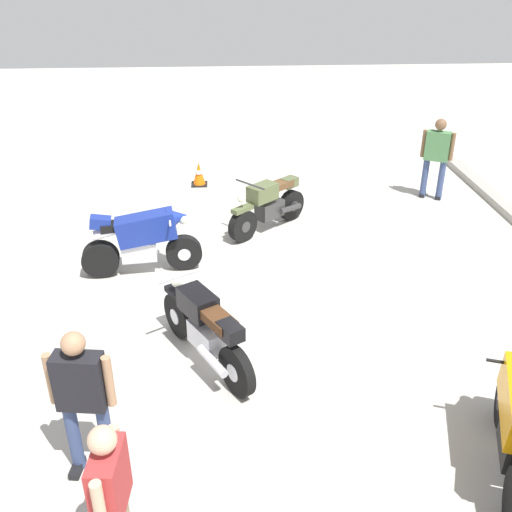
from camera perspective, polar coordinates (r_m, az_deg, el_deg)
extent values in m
plane|color=#B7B2A8|center=(9.47, 4.23, -1.98)|extent=(40.00, 40.00, 0.00)
cylinder|color=black|center=(7.95, -7.70, -5.85)|extent=(0.61, 0.44, 0.64)
cylinder|color=black|center=(6.93, -1.92, -11.36)|extent=(0.61, 0.44, 0.64)
cylinder|color=silver|center=(7.95, -7.70, -5.85)|extent=(0.26, 0.24, 0.22)
cylinder|color=silver|center=(6.93, -1.92, -11.36)|extent=(0.26, 0.24, 0.22)
cube|color=silver|center=(7.33, -4.86, -7.99)|extent=(0.62, 0.53, 0.32)
cube|color=black|center=(7.25, -5.80, -4.66)|extent=(0.64, 0.56, 0.30)
cube|color=black|center=(7.77, -7.86, -3.70)|extent=(0.46, 0.37, 0.08)
cube|color=#4C2D19|center=(6.91, -3.93, -6.17)|extent=(0.65, 0.53, 0.12)
cube|color=black|center=(6.71, -2.58, -7.49)|extent=(0.39, 0.35, 0.18)
cylinder|color=silver|center=(7.02, -4.36, -10.36)|extent=(0.53, 0.38, 0.16)
cylinder|color=silver|center=(7.38, -7.16, -1.88)|extent=(0.39, 0.62, 0.04)
sphere|color=silver|center=(7.65, -7.87, -2.51)|extent=(0.16, 0.16, 0.16)
cylinder|color=black|center=(10.49, -1.33, 3.02)|extent=(0.52, 0.55, 0.60)
cylinder|color=black|center=(11.40, 3.50, 5.07)|extent=(0.52, 0.55, 0.60)
cylinder|color=#333333|center=(10.49, -1.33, 3.02)|extent=(0.27, 0.28, 0.21)
cylinder|color=#333333|center=(11.40, 3.50, 5.07)|extent=(0.27, 0.28, 0.21)
cube|color=#333333|center=(10.92, 1.37, 4.65)|extent=(0.58, 0.60, 0.32)
cube|color=#515B38|center=(10.64, 0.66, 6.32)|extent=(0.61, 0.63, 0.30)
cube|color=#515B38|center=(10.35, -1.35, 4.68)|extent=(0.41, 0.43, 0.08)
cube|color=brown|center=(10.94, 2.29, 7.04)|extent=(0.60, 0.62, 0.12)
cube|color=#515B38|center=(11.16, 3.32, 7.33)|extent=(0.38, 0.38, 0.18)
cylinder|color=#333333|center=(11.12, 3.42, 4.75)|extent=(0.46, 0.48, 0.16)
cylinder|color=#333333|center=(10.33, -0.60, 7.13)|extent=(0.54, 0.50, 0.04)
sphere|color=silver|center=(10.25, -1.46, 5.77)|extent=(0.16, 0.16, 0.16)
cylinder|color=black|center=(9.61, -7.17, 0.34)|extent=(0.23, 0.61, 0.60)
cylinder|color=black|center=(9.66, -15.18, -0.31)|extent=(0.29, 0.62, 0.60)
cylinder|color=silver|center=(9.61, -7.17, 0.34)|extent=(0.20, 0.23, 0.21)
cylinder|color=silver|center=(9.66, -15.18, -0.31)|extent=(0.20, 0.23, 0.21)
cube|color=silver|center=(9.57, -11.54, 0.52)|extent=(0.34, 0.59, 0.32)
cube|color=navy|center=(9.39, -10.85, 2.76)|extent=(0.47, 1.02, 0.57)
cone|color=navy|center=(9.33, -7.74, 3.86)|extent=(0.38, 0.39, 0.39)
cube|color=black|center=(9.38, -13.33, 2.95)|extent=(0.32, 0.63, 0.12)
cube|color=navy|center=(9.37, -15.21, 3.23)|extent=(0.26, 0.37, 0.23)
cylinder|color=silver|center=(9.37, -14.80, 2.06)|extent=(0.13, 0.40, 0.17)
cylinder|color=silver|center=(9.51, -14.75, 2.47)|extent=(0.13, 0.40, 0.17)
cylinder|color=silver|center=(9.31, -8.61, 3.90)|extent=(0.70, 0.11, 0.04)
sphere|color=silver|center=(9.35, -7.23, 3.62)|extent=(0.16, 0.16, 0.16)
cylinder|color=black|center=(7.11, 23.67, -13.22)|extent=(0.62, 0.35, 0.60)
cylinder|color=black|center=(7.11, 23.67, -13.22)|extent=(0.26, 0.24, 0.21)
cylinder|color=#384772|center=(6.29, -17.63, -16.70)|extent=(0.15, 0.15, 0.84)
cube|color=black|center=(6.52, -17.32, -19.45)|extent=(0.27, 0.13, 0.08)
cylinder|color=#384772|center=(6.19, -14.64, -17.09)|extent=(0.15, 0.15, 0.84)
cube|color=black|center=(6.42, -14.38, -19.86)|extent=(0.27, 0.13, 0.08)
cube|color=black|center=(5.77, -17.09, -11.82)|extent=(0.28, 0.49, 0.59)
cylinder|color=tan|center=(5.86, -19.73, -11.40)|extent=(0.10, 0.10, 0.56)
cylinder|color=tan|center=(5.67, -14.41, -11.96)|extent=(0.10, 0.10, 0.56)
sphere|color=tan|center=(5.51, -17.72, -8.28)|extent=(0.23, 0.23, 0.23)
cylinder|color=#384772|center=(12.91, 17.88, 7.15)|extent=(0.18, 0.18, 0.86)
cube|color=black|center=(13.10, 17.68, 5.64)|extent=(0.28, 0.21, 0.08)
cylinder|color=#384772|center=(12.95, 16.40, 7.42)|extent=(0.18, 0.18, 0.86)
cube|color=black|center=(13.14, 16.22, 5.91)|extent=(0.28, 0.21, 0.08)
cube|color=#4C7F4C|center=(12.70, 17.60, 10.38)|extent=(0.42, 0.53, 0.61)
cylinder|color=brown|center=(12.67, 18.90, 10.22)|extent=(0.12, 0.12, 0.57)
cylinder|color=brown|center=(12.73, 16.33, 10.68)|extent=(0.12, 0.12, 0.57)
sphere|color=brown|center=(12.59, 17.90, 12.33)|extent=(0.23, 0.23, 0.23)
cube|color=#B23333|center=(4.88, -14.38, -20.82)|extent=(0.47, 0.26, 0.58)
cylinder|color=#D8AD8C|center=(5.04, -13.63, -18.39)|extent=(0.10, 0.10, 0.54)
cylinder|color=#D8AD8C|center=(4.70, -15.26, -23.15)|extent=(0.10, 0.10, 0.54)
sphere|color=#D8AD8C|center=(4.57, -15.03, -17.24)|extent=(0.22, 0.22, 0.22)
cube|color=black|center=(13.33, -5.64, 7.12)|extent=(0.36, 0.36, 0.03)
cone|color=orange|center=(13.24, -5.69, 8.19)|extent=(0.28, 0.28, 0.50)
cylinder|color=white|center=(13.23, -5.70, 8.35)|extent=(0.19, 0.19, 0.08)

